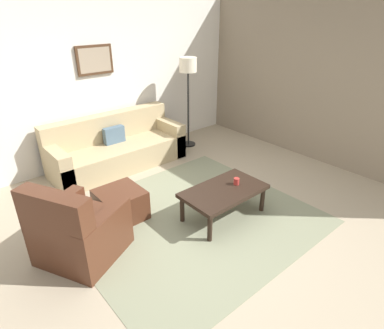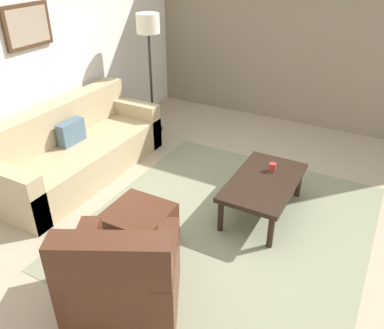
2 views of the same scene
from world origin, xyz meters
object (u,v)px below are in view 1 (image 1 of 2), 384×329
(framed_artwork, at_px, (95,60))
(coffee_table, at_px, (224,193))
(couch_main, at_px, (116,149))
(armchair_leather, at_px, (77,235))
(cup, at_px, (236,181))
(ottoman, at_px, (121,204))
(lamp_standing, at_px, (188,74))

(framed_artwork, bearing_deg, coffee_table, -83.66)
(couch_main, height_order, armchair_leather, armchair_leather)
(armchair_leather, bearing_deg, framed_artwork, 56.71)
(cup, height_order, framed_artwork, framed_artwork)
(couch_main, xyz_separation_m, ottoman, (-0.74, -1.48, -0.10))
(armchair_leather, relative_size, coffee_table, 0.98)
(armchair_leather, distance_m, ottoman, 0.83)
(ottoman, distance_m, cup, 1.56)
(lamp_standing, bearing_deg, framed_artwork, 161.18)
(coffee_table, distance_m, framed_artwork, 3.08)
(coffee_table, height_order, framed_artwork, framed_artwork)
(couch_main, relative_size, ottoman, 4.10)
(ottoman, xyz_separation_m, cup, (1.27, -0.87, 0.26))
(armchair_leather, distance_m, coffee_table, 1.85)
(coffee_table, bearing_deg, armchair_leather, 165.14)
(cup, distance_m, framed_artwork, 3.08)
(couch_main, distance_m, cup, 2.41)
(cup, distance_m, lamp_standing, 2.62)
(cup, bearing_deg, coffee_table, 176.21)
(ottoman, bearing_deg, couch_main, 63.33)
(coffee_table, height_order, cup, cup)
(framed_artwork, bearing_deg, lamp_standing, -18.82)
(armchair_leather, distance_m, lamp_standing, 3.66)
(ottoman, xyz_separation_m, lamp_standing, (2.29, 1.35, 1.21))
(ottoman, xyz_separation_m, coffee_table, (1.05, -0.85, 0.16))
(couch_main, height_order, ottoman, couch_main)
(framed_artwork, bearing_deg, armchair_leather, -123.29)
(couch_main, distance_m, framed_artwork, 1.51)
(framed_artwork, bearing_deg, cup, -79.26)
(ottoman, height_order, lamp_standing, lamp_standing)
(couch_main, bearing_deg, armchair_leather, -128.53)
(armchair_leather, height_order, coffee_table, armchair_leather)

